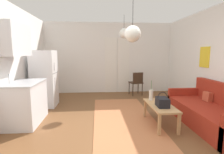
% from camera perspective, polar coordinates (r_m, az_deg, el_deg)
% --- Properties ---
extents(ground_plane, '(5.32, 7.51, 0.10)m').
position_cam_1_polar(ground_plane, '(3.56, 3.01, -18.26)').
color(ground_plane, brown).
extents(wall_back, '(4.92, 0.13, 2.63)m').
position_cam_1_polar(wall_back, '(6.68, -0.92, 6.15)').
color(wall_back, white).
rests_on(wall_back, ground_plane).
extents(area_rug, '(1.37, 3.27, 0.01)m').
position_cam_1_polar(area_rug, '(4.20, 3.83, -13.22)').
color(area_rug, '#B26B42').
rests_on(area_rug, ground_plane).
extents(couch, '(0.92, 2.08, 0.87)m').
position_cam_1_polar(couch, '(4.29, 30.08, -10.12)').
color(couch, maroon).
rests_on(couch, ground_plane).
extents(coffee_table, '(0.45, 1.04, 0.44)m').
position_cam_1_polar(coffee_table, '(3.86, 15.52, -9.55)').
color(coffee_table, tan).
rests_on(coffee_table, ground_plane).
extents(bamboo_vase, '(0.09, 0.09, 0.46)m').
position_cam_1_polar(bamboo_vase, '(4.10, 12.66, -5.75)').
color(bamboo_vase, beige).
rests_on(bamboo_vase, coffee_table).
extents(handbag, '(0.24, 0.33, 0.30)m').
position_cam_1_polar(handbag, '(3.69, 16.15, -7.87)').
color(handbag, black).
rests_on(handbag, coffee_table).
extents(refrigerator, '(0.65, 0.64, 1.58)m').
position_cam_1_polar(refrigerator, '(5.28, -21.22, -0.51)').
color(refrigerator, white).
rests_on(refrigerator, ground_plane).
extents(kitchen_counter, '(0.63, 1.08, 2.12)m').
position_cam_1_polar(kitchen_counter, '(4.17, -27.06, -2.84)').
color(kitchen_counter, silver).
rests_on(kitchen_counter, ground_plane).
extents(accent_chair, '(0.49, 0.48, 0.83)m').
position_cam_1_polar(accent_chair, '(6.29, 8.01, -1.59)').
color(accent_chair, '#382619').
rests_on(accent_chair, ground_plane).
extents(pendant_lamp_near, '(0.27, 0.27, 0.94)m').
position_cam_1_polar(pendant_lamp_near, '(2.98, 6.74, 13.84)').
color(pendant_lamp_near, black).
extents(pendant_lamp_far, '(0.29, 0.29, 0.68)m').
position_cam_1_polar(pendant_lamp_far, '(5.40, 3.94, 14.09)').
color(pendant_lamp_far, black).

